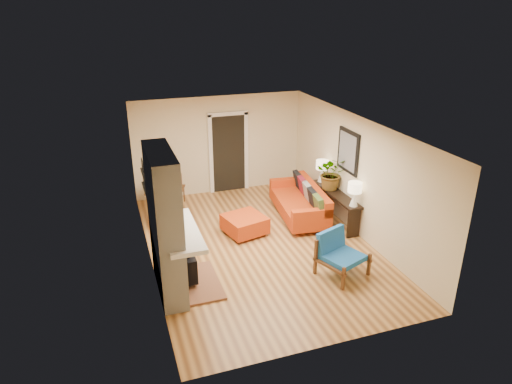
% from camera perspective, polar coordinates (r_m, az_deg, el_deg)
% --- Properties ---
extents(room_shell, '(6.50, 6.50, 6.50)m').
position_cam_1_polar(room_shell, '(11.77, -1.04, 5.07)').
color(room_shell, tan).
rests_on(room_shell, ground).
extents(fireplace, '(1.09, 1.68, 2.60)m').
position_cam_1_polar(fireplace, '(7.94, -10.98, -4.33)').
color(fireplace, white).
rests_on(fireplace, ground).
extents(sofa, '(1.16, 2.24, 0.85)m').
position_cam_1_polar(sofa, '(10.97, 5.77, -1.23)').
color(sofa, silver).
rests_on(sofa, ground).
extents(ottoman, '(1.00, 1.00, 0.42)m').
position_cam_1_polar(ottoman, '(10.15, -1.43, -3.98)').
color(ottoman, silver).
rests_on(ottoman, ground).
extents(blue_chair, '(1.02, 1.01, 0.83)m').
position_cam_1_polar(blue_chair, '(8.79, 10.25, -7.30)').
color(blue_chair, brown).
rests_on(blue_chair, ground).
extents(dining_table, '(1.12, 1.74, 0.92)m').
position_cam_1_polar(dining_table, '(11.09, -11.03, 0.01)').
color(dining_table, brown).
rests_on(dining_table, ground).
extents(console_table, '(0.34, 1.85, 0.72)m').
position_cam_1_polar(console_table, '(10.73, 9.95, -0.83)').
color(console_table, black).
rests_on(console_table, ground).
extents(lamp_near, '(0.30, 0.30, 0.54)m').
position_cam_1_polar(lamp_near, '(9.93, 12.22, 0.08)').
color(lamp_near, white).
rests_on(lamp_near, console_table).
extents(lamp_far, '(0.30, 0.30, 0.54)m').
position_cam_1_polar(lamp_far, '(11.19, 8.25, 2.94)').
color(lamp_far, white).
rests_on(lamp_far, console_table).
extents(houseplant, '(0.89, 0.84, 0.81)m').
position_cam_1_polar(houseplant, '(10.73, 9.46, 2.37)').
color(houseplant, '#1E5919').
rests_on(houseplant, console_table).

